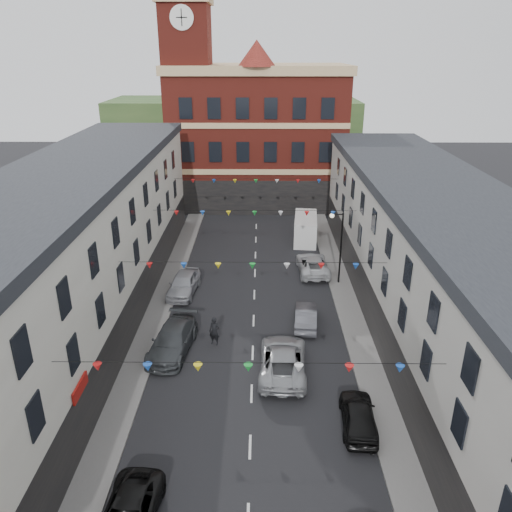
{
  "coord_description": "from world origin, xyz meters",
  "views": [
    {
      "loc": [
        0.47,
        -22.52,
        17.68
      ],
      "look_at": [
        0.16,
        9.24,
        4.41
      ],
      "focal_mm": 35.0,
      "sensor_mm": 36.0,
      "label": 1
    }
  ],
  "objects_px": {
    "car_right_e": "(306,316)",
    "car_right_f": "(313,264)",
    "car_left_d": "(173,340)",
    "car_right_d": "(359,415)",
    "car_left_e": "(184,283)",
    "white_van": "(305,228)",
    "street_lamp": "(338,239)",
    "moving_car": "(283,360)",
    "pedestrian": "(214,331)"
  },
  "relations": [
    {
      "from": "car_right_e",
      "to": "car_right_f",
      "type": "xyz_separation_m",
      "value": [
        1.3,
        8.78,
        0.05
      ]
    },
    {
      "from": "car_left_d",
      "to": "car_right_d",
      "type": "height_order",
      "value": "car_left_d"
    },
    {
      "from": "car_left_d",
      "to": "car_right_d",
      "type": "xyz_separation_m",
      "value": [
        10.43,
        -6.71,
        -0.1
      ]
    },
    {
      "from": "car_left_e",
      "to": "car_right_e",
      "type": "relative_size",
      "value": 1.16
    },
    {
      "from": "car_left_d",
      "to": "white_van",
      "type": "relative_size",
      "value": 1.01
    },
    {
      "from": "street_lamp",
      "to": "white_van",
      "type": "height_order",
      "value": "street_lamp"
    },
    {
      "from": "street_lamp",
      "to": "car_right_f",
      "type": "distance_m",
      "value": 4.21
    },
    {
      "from": "car_right_e",
      "to": "car_right_f",
      "type": "distance_m",
      "value": 8.88
    },
    {
      "from": "moving_car",
      "to": "white_van",
      "type": "relative_size",
      "value": 1.06
    },
    {
      "from": "car_left_d",
      "to": "car_left_e",
      "type": "relative_size",
      "value": 1.15
    },
    {
      "from": "car_left_d",
      "to": "car_right_e",
      "type": "distance_m",
      "value": 9.23
    },
    {
      "from": "car_left_d",
      "to": "pedestrian",
      "type": "bearing_deg",
      "value": 25.38
    },
    {
      "from": "street_lamp",
      "to": "car_right_d",
      "type": "bearing_deg",
      "value": -93.94
    },
    {
      "from": "car_right_f",
      "to": "pedestrian",
      "type": "relative_size",
      "value": 2.78
    },
    {
      "from": "car_right_d",
      "to": "car_right_f",
      "type": "relative_size",
      "value": 0.79
    },
    {
      "from": "car_left_e",
      "to": "car_right_e",
      "type": "xyz_separation_m",
      "value": [
        9.08,
        -4.79,
        -0.14
      ]
    },
    {
      "from": "car_right_f",
      "to": "car_right_e",
      "type": "bearing_deg",
      "value": 79.29
    },
    {
      "from": "car_left_d",
      "to": "car_right_e",
      "type": "bearing_deg",
      "value": 28.31
    },
    {
      "from": "white_van",
      "to": "pedestrian",
      "type": "xyz_separation_m",
      "value": [
        -7.37,
        -18.99,
        -0.27
      ]
    },
    {
      "from": "car_right_e",
      "to": "white_van",
      "type": "relative_size",
      "value": 0.76
    },
    {
      "from": "car_right_f",
      "to": "moving_car",
      "type": "xyz_separation_m",
      "value": [
        -3.1,
        -14.16,
        0.08
      ]
    },
    {
      "from": "car_left_e",
      "to": "car_right_e",
      "type": "distance_m",
      "value": 10.26
    },
    {
      "from": "moving_car",
      "to": "pedestrian",
      "type": "height_order",
      "value": "pedestrian"
    },
    {
      "from": "moving_car",
      "to": "white_van",
      "type": "distance_m",
      "value": 22.11
    },
    {
      "from": "car_left_d",
      "to": "car_left_e",
      "type": "distance_m",
      "value": 8.1
    },
    {
      "from": "car_right_f",
      "to": "car_left_d",
      "type": "bearing_deg",
      "value": 48.32
    },
    {
      "from": "car_left_e",
      "to": "car_right_f",
      "type": "xyz_separation_m",
      "value": [
        10.38,
        4.0,
        -0.09
      ]
    },
    {
      "from": "car_left_d",
      "to": "car_right_e",
      "type": "height_order",
      "value": "car_left_d"
    },
    {
      "from": "car_left_e",
      "to": "car_right_d",
      "type": "xyz_separation_m",
      "value": [
        10.89,
        -14.8,
        -0.11
      ]
    },
    {
      "from": "street_lamp",
      "to": "moving_car",
      "type": "distance_m",
      "value": 13.2
    },
    {
      "from": "car_right_d",
      "to": "car_left_e",
      "type": "bearing_deg",
      "value": -49.79
    },
    {
      "from": "car_right_f",
      "to": "car_left_e",
      "type": "bearing_deg",
      "value": 18.77
    },
    {
      "from": "car_right_d",
      "to": "car_right_e",
      "type": "xyz_separation_m",
      "value": [
        -1.81,
        10.01,
        -0.03
      ]
    },
    {
      "from": "street_lamp",
      "to": "car_right_d",
      "type": "xyz_separation_m",
      "value": [
        -1.14,
        -16.56,
        -3.19
      ]
    },
    {
      "from": "moving_car",
      "to": "pedestrian",
      "type": "xyz_separation_m",
      "value": [
        -4.27,
        2.9,
        0.14
      ]
    },
    {
      "from": "car_right_d",
      "to": "white_van",
      "type": "xyz_separation_m",
      "value": [
        -0.51,
        26.53,
        0.51
      ]
    },
    {
      "from": "car_right_d",
      "to": "car_right_f",
      "type": "bearing_deg",
      "value": -84.57
    },
    {
      "from": "car_right_d",
      "to": "car_right_f",
      "type": "xyz_separation_m",
      "value": [
        -0.51,
        18.8,
        0.02
      ]
    },
    {
      "from": "car_left_d",
      "to": "car_right_d",
      "type": "relative_size",
      "value": 1.33
    },
    {
      "from": "car_left_e",
      "to": "pedestrian",
      "type": "xyz_separation_m",
      "value": [
        3.01,
        -7.25,
        0.13
      ]
    },
    {
      "from": "car_left_e",
      "to": "car_right_f",
      "type": "bearing_deg",
      "value": 27.2
    },
    {
      "from": "moving_car",
      "to": "car_left_d",
      "type": "bearing_deg",
      "value": -14.02
    },
    {
      "from": "car_right_e",
      "to": "car_right_f",
      "type": "bearing_deg",
      "value": -92.98
    },
    {
      "from": "street_lamp",
      "to": "car_right_d",
      "type": "distance_m",
      "value": 16.91
    },
    {
      "from": "pedestrian",
      "to": "car_right_e",
      "type": "bearing_deg",
      "value": 40.52
    },
    {
      "from": "car_right_e",
      "to": "car_right_f",
      "type": "height_order",
      "value": "car_right_f"
    },
    {
      "from": "car_right_d",
      "to": "pedestrian",
      "type": "xyz_separation_m",
      "value": [
        -7.88,
        7.54,
        0.24
      ]
    },
    {
      "from": "white_van",
      "to": "pedestrian",
      "type": "height_order",
      "value": "white_van"
    },
    {
      "from": "street_lamp",
      "to": "pedestrian",
      "type": "xyz_separation_m",
      "value": [
        -9.02,
        -9.02,
        -2.95
      ]
    },
    {
      "from": "car_left_d",
      "to": "pedestrian",
      "type": "xyz_separation_m",
      "value": [
        2.55,
        0.83,
        0.14
      ]
    }
  ]
}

